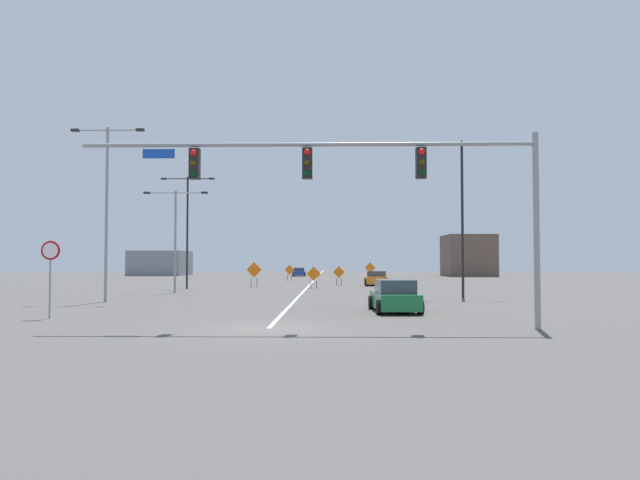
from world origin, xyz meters
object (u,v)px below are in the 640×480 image
at_px(construction_sign_right_lane, 370,269).
at_px(car_green_distant, 395,297).
at_px(street_lamp_mid_left, 462,205).
at_px(construction_sign_median_far, 254,271).
at_px(street_lamp_far_left, 175,230).
at_px(construction_sign_right_shoulder, 289,271).
at_px(traffic_signal_assembly, 365,175).
at_px(car_orange_far, 376,279).
at_px(street_lamp_far_right, 107,199).
at_px(street_lamp_near_right, 187,222).
at_px(stop_sign, 50,264).
at_px(car_blue_approaching, 299,272).
at_px(construction_sign_left_lane, 314,275).
at_px(construction_sign_median_near, 339,273).

bearing_deg(construction_sign_right_lane, car_green_distant, -92.32).
relative_size(street_lamp_mid_left, construction_sign_median_far, 4.45).
bearing_deg(street_lamp_far_left, construction_sign_right_shoulder, 76.15).
height_order(construction_sign_right_shoulder, construction_sign_median_far, construction_sign_median_far).
xyz_separation_m(traffic_signal_assembly, car_orange_far, (2.95, 33.36, -4.56)).
bearing_deg(street_lamp_mid_left, traffic_signal_assembly, -113.74).
relative_size(street_lamp_mid_left, car_green_distant, 2.39).
bearing_deg(street_lamp_far_right, construction_sign_right_lane, 64.80).
relative_size(traffic_signal_assembly, street_lamp_near_right, 1.70).
distance_m(stop_sign, street_lamp_far_left, 17.65).
bearing_deg(stop_sign, car_orange_far, 63.34).
height_order(construction_sign_median_far, car_orange_far, construction_sign_median_far).
bearing_deg(car_orange_far, street_lamp_mid_left, -77.50).
bearing_deg(car_blue_approaching, street_lamp_near_right, -100.11).
bearing_deg(street_lamp_mid_left, car_blue_approaching, 104.78).
distance_m(street_lamp_far_left, construction_sign_right_shoulder, 26.00).
distance_m(street_lamp_mid_left, construction_sign_left_lane, 15.84).
height_order(street_lamp_far_right, construction_sign_median_far, street_lamp_far_right).
bearing_deg(car_orange_far, construction_sign_right_lane, 88.35).
height_order(stop_sign, construction_sign_right_lane, stop_sign).
relative_size(car_green_distant, car_orange_far, 0.87).
relative_size(construction_sign_right_shoulder, car_green_distant, 0.45).
distance_m(car_blue_approaching, car_orange_far, 32.57).
distance_m(construction_sign_left_lane, construction_sign_right_shoulder, 18.49).
xyz_separation_m(street_lamp_near_right, street_lamp_far_left, (0.66, -5.84, -0.96)).
relative_size(street_lamp_far_left, car_orange_far, 1.56).
height_order(street_lamp_near_right, construction_sign_median_near, street_lamp_near_right).
bearing_deg(street_lamp_far_left, construction_sign_left_lane, 35.64).
bearing_deg(street_lamp_mid_left, construction_sign_right_lane, 96.20).
distance_m(street_lamp_near_right, car_blue_approaching, 39.15).
bearing_deg(street_lamp_far_right, construction_sign_median_far, 72.77).
bearing_deg(car_orange_far, traffic_signal_assembly, -95.05).
distance_m(traffic_signal_assembly, car_green_distant, 7.87).
bearing_deg(traffic_signal_assembly, car_orange_far, 84.95).
bearing_deg(traffic_signal_assembly, car_green_distant, 74.94).
xyz_separation_m(car_blue_approaching, car_orange_far, (9.01, -31.30, 0.04)).
xyz_separation_m(construction_sign_median_near, car_orange_far, (3.45, -0.10, -0.50)).
bearing_deg(construction_sign_median_near, street_lamp_mid_left, -67.53).
distance_m(stop_sign, car_orange_far, 33.93).
xyz_separation_m(stop_sign, construction_sign_right_lane, (15.63, 44.87, -0.81)).
bearing_deg(construction_sign_right_shoulder, construction_sign_median_far, -97.02).
bearing_deg(stop_sign, car_blue_approaching, 84.25).
bearing_deg(street_lamp_far_left, construction_sign_median_far, 65.93).
height_order(street_lamp_far_right, construction_sign_left_lane, street_lamp_far_right).
xyz_separation_m(construction_sign_median_near, car_blue_approaching, (-5.56, 31.19, -0.53)).
relative_size(street_lamp_mid_left, construction_sign_median_near, 5.44).
height_order(stop_sign, construction_sign_median_far, stop_sign).
distance_m(street_lamp_mid_left, construction_sign_median_near, 19.83).
xyz_separation_m(construction_sign_right_shoulder, construction_sign_median_near, (5.54, -12.15, -0.01)).
height_order(street_lamp_far_right, street_lamp_near_right, street_lamp_far_right).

